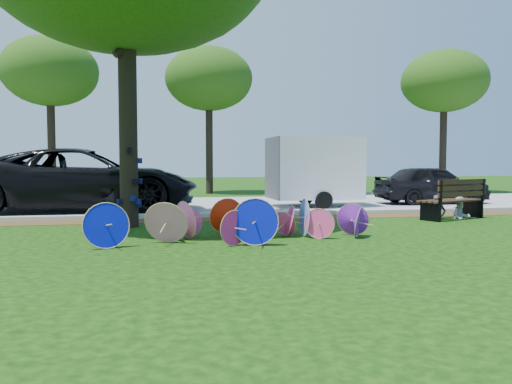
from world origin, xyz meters
The scene contains 12 objects.
ground centered at (0.00, 0.00, 0.00)m, with size 90.00×90.00×0.00m, color black.
mulch_strip centered at (0.00, 4.50, 0.01)m, with size 90.00×1.00×0.01m, color #472D16.
curb centered at (0.00, 5.20, 0.06)m, with size 90.00×0.30×0.12m, color #B7B5AD.
street centered at (0.00, 9.35, 0.01)m, with size 90.00×8.00×0.01m, color gray.
parasol_pile centered at (-0.15, 0.75, 0.39)m, with size 5.84×2.04×0.91m.
black_van centered at (-4.07, 7.86, 1.02)m, with size 3.37×7.31×2.03m, color black.
dark_pickup centered at (8.64, 8.30, 0.74)m, with size 1.74×4.32×1.47m, color black.
cargo_trailer centered at (3.80, 7.94, 1.38)m, with size 3.09×1.96×2.76m, color white.
park_bench centered at (6.34, 3.41, 0.55)m, with size 2.11×0.80×1.10m, color black, non-canonical shape.
person_left centered at (5.99, 3.46, 0.65)m, with size 0.47×0.31×1.30m, color #373B4C.
person_right centered at (6.69, 3.46, 0.60)m, with size 0.58×0.46×1.20m, color silver.
bg_trees centered at (2.41, 15.40, 5.77)m, with size 23.86×6.05×7.40m.
Camera 1 is at (-1.70, -9.19, 1.57)m, focal length 35.00 mm.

